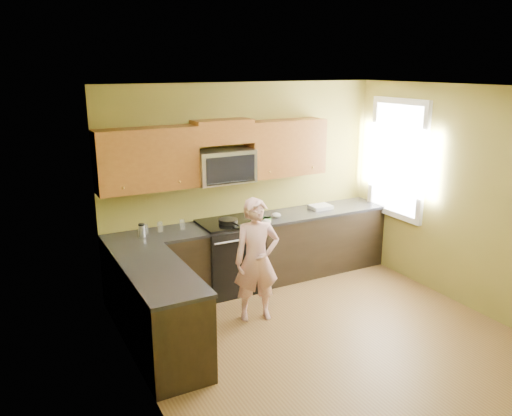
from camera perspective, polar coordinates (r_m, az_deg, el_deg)
floor at (r=5.85m, az=7.95°, el=-14.25°), size 4.00×4.00×0.00m
ceiling at (r=5.08m, az=9.12°, el=13.18°), size 4.00×4.00×0.00m
wall_back at (r=6.96m, az=-1.24°, el=2.77°), size 4.00×0.00×4.00m
wall_front at (r=3.99m, az=25.84°, el=-8.92°), size 4.00×0.00×4.00m
wall_left at (r=4.48m, az=-12.74°, el=-5.04°), size 0.00×4.00×4.00m
wall_right at (r=6.66m, az=22.53°, el=0.96°), size 0.00×4.00×4.00m
cabinet_back_run at (r=6.97m, az=-0.08°, el=-5.03°), size 4.00×0.60×0.88m
cabinet_left_run at (r=5.45m, az=-10.79°, el=-11.52°), size 0.60×1.60×0.88m
countertop_back at (r=6.81m, az=-0.05°, el=-1.43°), size 4.00×0.62×0.04m
countertop_left at (r=5.26m, az=-10.94°, el=-7.04°), size 0.62×1.60×0.04m
stove at (r=6.77m, az=-2.99°, el=-5.37°), size 0.76×0.65×0.95m
microwave at (r=6.60m, az=-3.57°, el=2.91°), size 0.76×0.40×0.42m
upper_cab_left at (r=6.30m, az=-11.93°, el=1.98°), size 1.22×0.33×0.75m
upper_cab_right at (r=7.06m, az=3.29°, el=3.75°), size 1.12×0.33×0.75m
upper_cab_over_mw at (r=6.52m, az=-3.80°, el=8.55°), size 0.76×0.33×0.30m
window at (r=7.38m, az=15.57°, el=5.32°), size 0.06×1.06×1.66m
woman at (r=5.92m, az=0.06°, el=-5.84°), size 0.61×0.48×1.47m
frying_pan at (r=6.56m, az=-3.13°, el=-1.69°), size 0.29×0.45×0.06m
butter_tub at (r=6.69m, az=1.24°, el=-1.59°), size 0.13×0.13×0.08m
toast_slice at (r=6.82m, az=0.26°, el=-1.17°), size 0.13×0.13×0.01m
napkin_a at (r=6.62m, az=1.21°, el=-1.51°), size 0.13×0.14×0.06m
napkin_b at (r=6.89m, az=2.29°, el=-0.80°), size 0.16×0.16×0.07m
dish_towel at (r=7.37m, az=7.24°, el=0.12°), size 0.30×0.24×0.05m
travel_mug at (r=6.27m, az=-12.63°, el=-3.18°), size 0.09×0.09×0.16m
glass_a at (r=6.45m, az=-8.25°, el=-1.84°), size 0.09×0.09×0.12m
glass_b at (r=6.35m, az=-12.28°, el=-2.33°), size 0.09×0.09×0.12m
glass_c at (r=6.41m, az=-10.71°, el=-2.08°), size 0.07×0.07×0.12m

